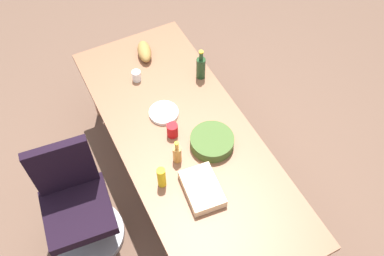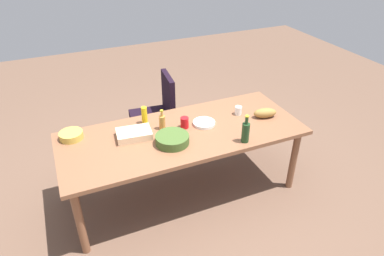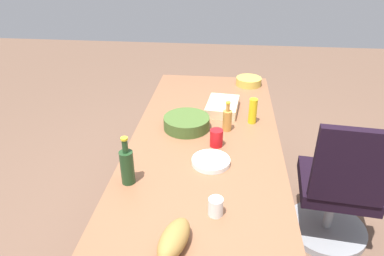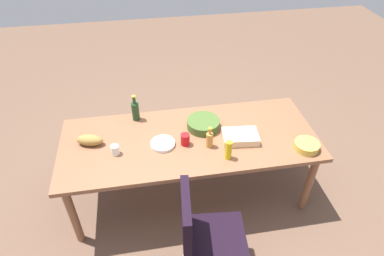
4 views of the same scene
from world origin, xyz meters
name	(u,v)px [view 2 (image 2 of 4)]	position (x,y,z in m)	size (l,w,h in m)	color
ground_plane	(184,190)	(0.00, 0.00, 0.00)	(10.00, 10.00, 0.00)	brown
conference_table	(183,138)	(0.00, 0.00, 0.67)	(2.34, 0.95, 0.74)	brown
office_chair	(156,122)	(0.00, -0.88, 0.37)	(0.56, 0.56, 0.96)	gray
paper_plate_stack	(204,123)	(-0.25, -0.05, 0.76)	(0.22, 0.22, 0.03)	white
bread_loaf	(265,113)	(-0.89, 0.07, 0.79)	(0.24, 0.11, 0.10)	olive
dressing_bottle	(162,122)	(0.16, -0.14, 0.82)	(0.07, 0.07, 0.21)	#C0833A
chip_bowl	(71,135)	(0.99, -0.31, 0.77)	(0.22, 0.22, 0.07)	gold
red_solo_cup	(185,123)	(-0.05, -0.07, 0.80)	(0.08, 0.08, 0.11)	red
sheet_cake	(134,134)	(0.45, -0.10, 0.78)	(0.32, 0.22, 0.07)	beige
wine_bottle	(246,132)	(-0.47, 0.37, 0.85)	(0.08, 0.08, 0.27)	#1F3E1F
paper_cup	(238,110)	(-0.67, -0.10, 0.79)	(0.07, 0.07, 0.09)	white
salad_bowl	(172,139)	(0.16, 0.14, 0.78)	(0.31, 0.31, 0.08)	#405B27
mustard_bottle	(144,115)	(0.28, -0.31, 0.83)	(0.06, 0.06, 0.18)	yellow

